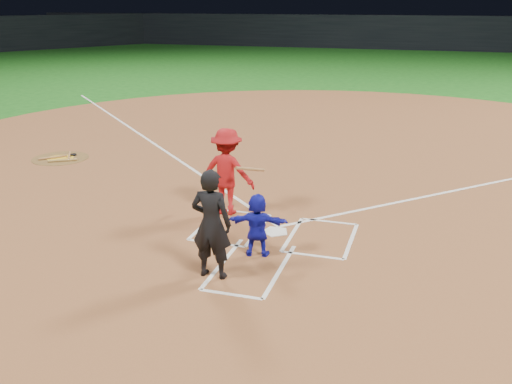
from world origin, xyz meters
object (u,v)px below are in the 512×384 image
(home_plate, at_px, (275,232))
(batter_at_plate, at_px, (227,172))
(umpire, at_px, (211,224))
(on_deck_circle, at_px, (60,158))
(catcher, at_px, (257,225))

(home_plate, height_order, batter_at_plate, batter_at_plate)
(umpire, xyz_separation_m, batter_at_plate, (-0.81, 3.03, -0.00))
(home_plate, xyz_separation_m, on_deck_circle, (-7.85, 3.70, -0.00))
(on_deck_circle, height_order, umpire, umpire)
(catcher, bearing_deg, batter_at_plate, -65.79)
(umpire, bearing_deg, home_plate, -102.54)
(umpire, bearing_deg, batter_at_plate, -74.29)
(catcher, height_order, umpire, umpire)
(home_plate, distance_m, umpire, 2.51)
(batter_at_plate, bearing_deg, home_plate, -30.18)
(on_deck_circle, xyz_separation_m, batter_at_plate, (6.51, -2.92, 0.98))
(catcher, relative_size, umpire, 0.62)
(on_deck_circle, bearing_deg, batter_at_plate, -24.17)
(on_deck_circle, bearing_deg, home_plate, -25.24)
(on_deck_circle, distance_m, batter_at_plate, 7.20)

